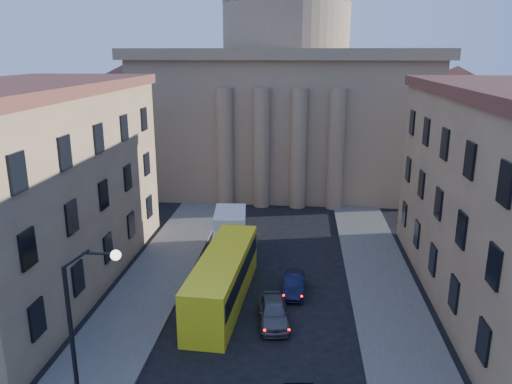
% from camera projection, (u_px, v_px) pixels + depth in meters
% --- Properties ---
extents(sidewalk_left, '(5.00, 60.00, 0.15)m').
position_uv_depth(sidewalk_left, '(132.00, 314.00, 32.72)').
color(sidewalk_left, '#53524C').
rests_on(sidewalk_left, ground).
extents(sidewalk_right, '(5.00, 60.00, 0.15)m').
position_uv_depth(sidewalk_right, '(396.00, 327.00, 31.21)').
color(sidewalk_right, '#53524C').
rests_on(sidewalk_right, ground).
extents(church, '(68.02, 28.76, 36.60)m').
position_uv_depth(church, '(285.00, 90.00, 64.65)').
color(church, '#897154').
rests_on(church, ground).
extents(building_left, '(11.60, 26.60, 14.70)m').
position_uv_depth(building_left, '(27.00, 187.00, 35.30)').
color(building_left, tan).
rests_on(building_left, ground).
extents(street_lamp, '(2.62, 0.44, 8.83)m').
position_uv_depth(street_lamp, '(82.00, 325.00, 21.58)').
color(street_lamp, black).
rests_on(street_lamp, ground).
extents(car_right_far, '(2.41, 4.75, 1.55)m').
position_uv_depth(car_right_far, '(273.00, 312.00, 31.63)').
color(car_right_far, '#55555A').
rests_on(car_right_far, ground).
extents(car_right_distant, '(1.50, 4.02, 1.31)m').
position_uv_depth(car_right_distant, '(294.00, 284.00, 35.61)').
color(car_right_distant, black).
rests_on(car_right_distant, ground).
extents(city_bus, '(3.52, 12.34, 3.44)m').
position_uv_depth(city_bus, '(223.00, 277.00, 34.05)').
color(city_bus, yellow).
rests_on(city_bus, ground).
extents(box_truck, '(3.19, 6.75, 3.59)m').
position_uv_depth(box_truck, '(230.00, 236.00, 41.94)').
color(box_truck, silver).
rests_on(box_truck, ground).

